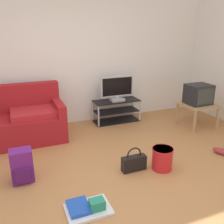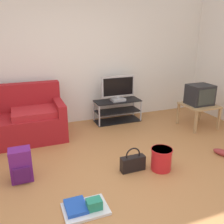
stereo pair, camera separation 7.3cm
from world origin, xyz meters
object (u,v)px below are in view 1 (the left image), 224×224
object	(u,v)px
handbag	(134,162)
cleaning_bucket	(162,158)
side_table	(198,107)
backpack	(22,166)
tv_stand	(116,111)
floor_tray	(88,208)
crt_tv	(198,94)
couch	(2,123)
flat_tv	(117,89)

from	to	relation	value
handbag	cleaning_bucket	xyz separation A→B (m)	(0.38, -0.11, 0.05)
side_table	handbag	distance (m)	2.16
side_table	backpack	bearing A→B (deg)	-168.22
tv_stand	floor_tray	xyz separation A→B (m)	(-1.35, -2.37, -0.19)
side_table	cleaning_bucket	bearing A→B (deg)	-143.81
handbag	tv_stand	bearing A→B (deg)	74.01
crt_tv	handbag	size ratio (longest dim) A/B	1.33
tv_stand	floor_tray	distance (m)	2.74
crt_tv	couch	bearing A→B (deg)	170.02
couch	crt_tv	bearing A→B (deg)	-9.98
cleaning_bucket	handbag	bearing A→B (deg)	163.32
couch	backpack	xyz separation A→B (m)	(0.23, -1.33, -0.13)
cleaning_bucket	tv_stand	bearing A→B (deg)	85.58
tv_stand	cleaning_bucket	xyz separation A→B (m)	(-0.15, -1.95, -0.06)
couch	cleaning_bucket	bearing A→B (deg)	-40.85
backpack	floor_tray	distance (m)	1.05
couch	flat_tv	bearing A→B (deg)	4.66
flat_tv	floor_tray	bearing A→B (deg)	-119.82
crt_tv	cleaning_bucket	size ratio (longest dim) A/B	1.47
couch	tv_stand	xyz separation A→B (m)	(2.18, 0.20, -0.12)
flat_tv	backpack	size ratio (longest dim) A/B	1.59
side_table	cleaning_bucket	size ratio (longest dim) A/B	1.94
backpack	handbag	size ratio (longest dim) A/B	1.26
couch	crt_tv	world-z (taller)	couch
tv_stand	flat_tv	world-z (taller)	flat_tv
flat_tv	side_table	xyz separation A→B (m)	(1.37, -0.82, -0.31)
tv_stand	flat_tv	size ratio (longest dim) A/B	1.36
flat_tv	floor_tray	size ratio (longest dim) A/B	1.45
couch	tv_stand	distance (m)	2.19
flat_tv	floor_tray	world-z (taller)	flat_tv
tv_stand	handbag	world-z (taller)	tv_stand
flat_tv	backpack	xyz separation A→B (m)	(-1.95, -1.51, -0.49)
crt_tv	floor_tray	bearing A→B (deg)	-150.31
flat_tv	handbag	xyz separation A→B (m)	(-0.53, -1.82, -0.59)
crt_tv	side_table	bearing A→B (deg)	-90.00
flat_tv	crt_tv	xyz separation A→B (m)	(1.37, -0.80, -0.06)
crt_tv	backpack	bearing A→B (deg)	-167.95
tv_stand	cleaning_bucket	world-z (taller)	tv_stand
couch	crt_tv	xyz separation A→B (m)	(3.55, -0.62, 0.30)
couch	side_table	distance (m)	3.61
couch	side_table	world-z (taller)	couch
crt_tv	handbag	xyz separation A→B (m)	(-1.90, -1.02, -0.53)
couch	crt_tv	distance (m)	3.62
couch	side_table	xyz separation A→B (m)	(3.55, -0.64, 0.05)
couch	backpack	world-z (taller)	couch
side_table	cleaning_bucket	world-z (taller)	side_table
couch	floor_tray	xyz separation A→B (m)	(0.83, -2.17, -0.30)
tv_stand	flat_tv	xyz separation A→B (m)	(0.00, -0.02, 0.48)
crt_tv	cleaning_bucket	world-z (taller)	crt_tv
flat_tv	crt_tv	distance (m)	1.59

